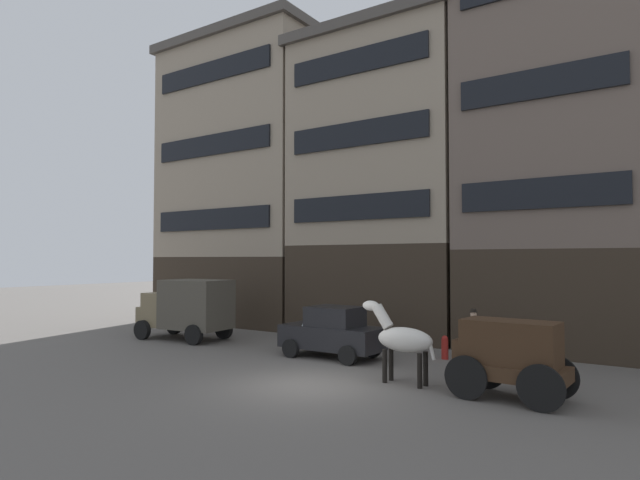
# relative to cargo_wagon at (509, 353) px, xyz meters

# --- Properties ---
(ground_plane) EXTENTS (120.00, 120.00, 0.00)m
(ground_plane) POSITION_rel_cargo_wagon_xyz_m (-5.09, -1.61, -1.15)
(ground_plane) COLOR #605B56
(building_far_left) EXTENTS (9.98, 5.80, 16.05)m
(building_far_left) POSITION_rel_cargo_wagon_xyz_m (-16.79, 8.76, 6.92)
(building_far_left) COLOR #33281E
(building_far_left) RESTS_ON ground_plane
(building_center_left) EXTENTS (8.50, 5.80, 14.34)m
(building_center_left) POSITION_rel_cargo_wagon_xyz_m (-7.90, 8.76, 6.07)
(building_center_left) COLOR #33281E
(building_center_left) RESTS_ON ground_plane
(building_center_right) EXTENTS (7.23, 5.80, 16.24)m
(building_center_right) POSITION_rel_cargo_wagon_xyz_m (-0.39, 8.77, 7.02)
(building_center_right) COLOR #33281E
(building_center_right) RESTS_ON ground_plane
(cargo_wagon) EXTENTS (2.99, 1.68, 1.98)m
(cargo_wagon) POSITION_rel_cargo_wagon_xyz_m (0.00, 0.00, 0.00)
(cargo_wagon) COLOR #3D2819
(cargo_wagon) RESTS_ON ground_plane
(draft_horse) EXTENTS (2.35, 0.71, 2.30)m
(draft_horse) POSITION_rel_cargo_wagon_xyz_m (-2.95, 0.00, 0.12)
(draft_horse) COLOR beige
(draft_horse) RESTS_ON ground_plane
(delivery_truck_near) EXTENTS (4.47, 2.41, 2.62)m
(delivery_truck_near) POSITION_rel_cargo_wagon_xyz_m (-14.30, 2.19, 0.28)
(delivery_truck_near) COLOR #7A6B4C
(delivery_truck_near) RESTS_ON ground_plane
(sedan_dark) EXTENTS (3.73, 1.91, 1.83)m
(sedan_dark) POSITION_rel_cargo_wagon_xyz_m (-6.70, 2.21, -0.23)
(sedan_dark) COLOR black
(sedan_dark) RESTS_ON ground_plane
(pedestrian_officer) EXTENTS (0.37, 0.37, 1.79)m
(pedestrian_officer) POSITION_rel_cargo_wagon_xyz_m (-2.32, 4.49, -0.17)
(pedestrian_officer) COLOR black
(pedestrian_officer) RESTS_ON ground_plane
(fire_hydrant_curbside) EXTENTS (0.24, 0.24, 0.83)m
(fire_hydrant_curbside) POSITION_rel_cargo_wagon_xyz_m (-3.26, 4.19, -0.72)
(fire_hydrant_curbside) COLOR maroon
(fire_hydrant_curbside) RESTS_ON ground_plane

